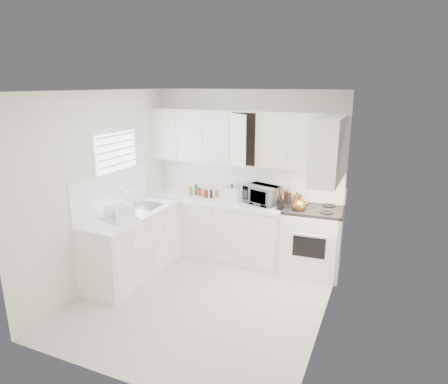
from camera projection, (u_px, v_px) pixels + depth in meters
The scene contains 38 objects.
floor at pixel (203, 298), 5.04m from camera, with size 3.20×3.20×0.00m, color silver.
ceiling at pixel (199, 91), 4.34m from camera, with size 3.20×3.20×0.00m, color white.
wall_back at pixel (247, 175), 6.11m from camera, with size 3.00×3.00×0.00m, color white.
wall_front at pixel (116, 253), 3.28m from camera, with size 3.00×3.00×0.00m, color white.
wall_left at pixel (102, 189), 5.26m from camera, with size 3.20×3.20×0.00m, color white.
wall_right at pixel (328, 219), 4.12m from camera, with size 3.20×3.20×0.00m, color white.
window_blinds at pixel (118, 167), 5.50m from camera, with size 0.06×0.96×1.06m, color white, non-canonical shape.
lower_cabinets_back at pixel (216, 228), 6.22m from camera, with size 2.22×0.60×0.90m, color white, non-canonical shape.
lower_cabinets_left at pixel (133, 246), 5.55m from camera, with size 0.60×1.60×0.90m, color white, non-canonical shape.
countertop_back at pixel (216, 200), 6.08m from camera, with size 2.24×0.64×0.05m, color white.
countertop_left at pixel (131, 214), 5.42m from camera, with size 0.64×1.62×0.05m, color white.
backsplash_back at pixel (246, 180), 6.12m from camera, with size 2.98×0.02×0.55m, color white.
backsplash_left at pixel (112, 191), 5.46m from camera, with size 0.02×1.60×0.55m, color white.
upper_cabinets_back at pixel (243, 164), 5.91m from camera, with size 3.00×0.33×0.80m, color white, non-canonical shape.
upper_cabinets_right at pixel (326, 182), 4.85m from camera, with size 0.33×0.90×0.80m, color white, non-canonical shape.
sink at pixel (145, 198), 5.69m from camera, with size 0.42×0.38×0.30m, color gray, non-canonical shape.
stove at pixel (312, 232), 5.60m from camera, with size 0.82×0.67×1.26m, color white, non-canonical shape.
tea_kettle at pixel (299, 205), 5.41m from camera, with size 0.25×0.21×0.23m, color olive, non-canonical shape.
frying_pan at pixel (329, 207), 5.58m from camera, with size 0.29×0.48×0.04m, color black, non-canonical shape.
microwave at pixel (262, 193), 5.79m from camera, with size 0.49×0.27×0.33m, color gray.
rice_cooker at pixel (232, 193), 5.94m from camera, with size 0.26×0.26×0.26m, color white, non-canonical shape.
paper_towel at pixel (235, 190), 6.07m from camera, with size 0.12×0.12×0.27m, color white.
utensil_crock at pixel (281, 197), 5.49m from camera, with size 0.12×0.12×0.36m, color black, non-canonical shape.
dish_rack at pixel (119, 210), 5.13m from camera, with size 0.44×0.33×0.24m, color white, non-canonical shape.
spice_left_0 at pixel (194, 190), 6.35m from camera, with size 0.06×0.06×0.13m, color olive.
spice_left_1 at pixel (195, 191), 6.24m from camera, with size 0.06×0.06×0.13m, color #277534.
spice_left_2 at pixel (202, 190), 6.29m from camera, with size 0.06×0.06×0.13m, color red.
spice_left_3 at pixel (204, 192), 6.18m from camera, with size 0.06×0.06×0.13m, color orange.
spice_left_4 at pixel (210, 191), 6.23m from camera, with size 0.06×0.06×0.13m, color maroon.
spice_left_5 at pixel (212, 193), 6.13m from camera, with size 0.06×0.06×0.13m, color black.
spice_left_6 at pixel (219, 192), 6.18m from camera, with size 0.06×0.06×0.13m, color olive.
sauce_right_0 at pixel (280, 197), 5.83m from camera, with size 0.06×0.06×0.19m, color red.
sauce_right_1 at pixel (282, 198), 5.76m from camera, with size 0.06×0.06×0.19m, color orange.
sauce_right_2 at pixel (287, 198), 5.79m from camera, with size 0.06×0.06×0.19m, color maroon.
sauce_right_3 at pixel (290, 199), 5.71m from camera, with size 0.06×0.06×0.19m, color black.
sauce_right_4 at pixel (294, 198), 5.75m from camera, with size 0.06×0.06×0.19m, color olive.
sauce_right_5 at pixel (297, 200), 5.67m from camera, with size 0.06×0.06×0.19m, color #277534.
sauce_right_6 at pixel (302, 199), 5.70m from camera, with size 0.06×0.06×0.19m, color red.
Camera 1 is at (2.03, -4.01, 2.67)m, focal length 31.31 mm.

